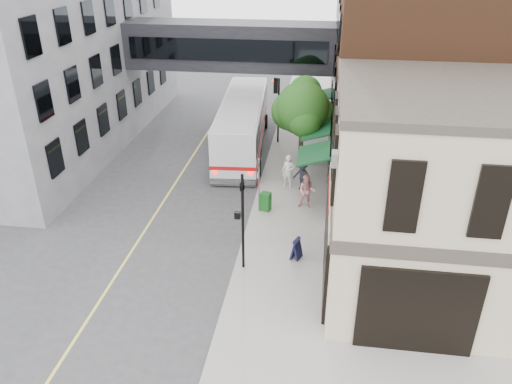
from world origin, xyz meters
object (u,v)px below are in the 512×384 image
(bus, at_px, (243,122))
(pedestrian_a, at_px, (288,171))
(pedestrian_b, at_px, (307,191))
(sandwich_board, at_px, (296,249))
(newspaper_box, at_px, (266,202))
(pedestrian_c, at_px, (302,176))

(bus, height_order, pedestrian_a, bus)
(pedestrian_b, bearing_deg, bus, 123.60)
(pedestrian_b, bearing_deg, sandwich_board, -89.26)
(pedestrian_b, xyz_separation_m, sandwich_board, (-0.20, -4.79, -0.45))
(newspaper_box, bearing_deg, pedestrian_b, 32.20)
(pedestrian_b, relative_size, sandwich_board, 1.89)
(pedestrian_c, distance_m, newspaper_box, 3.19)
(pedestrian_a, height_order, newspaper_box, pedestrian_a)
(newspaper_box, bearing_deg, pedestrian_c, 73.07)
(bus, bearing_deg, pedestrian_b, -59.58)
(bus, relative_size, newspaper_box, 12.45)
(bus, distance_m, pedestrian_c, 7.53)
(sandwich_board, bearing_deg, pedestrian_a, 119.98)
(pedestrian_a, bearing_deg, newspaper_box, -95.75)
(newspaper_box, distance_m, sandwich_board, 4.60)
(bus, bearing_deg, sandwich_board, -70.54)
(pedestrian_c, bearing_deg, newspaper_box, -94.42)
(bus, distance_m, newspaper_box, 9.19)
(bus, height_order, pedestrian_b, bus)
(pedestrian_c, bearing_deg, sandwich_board, -59.79)
(bus, bearing_deg, newspaper_box, -73.05)
(pedestrian_a, height_order, sandwich_board, pedestrian_a)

